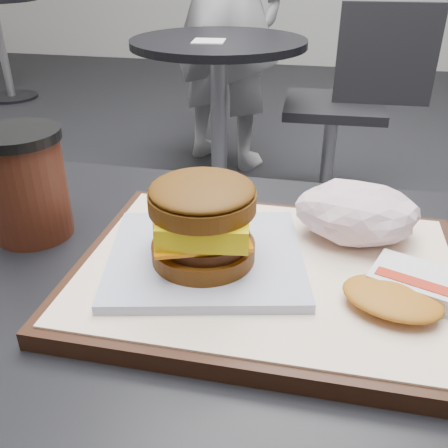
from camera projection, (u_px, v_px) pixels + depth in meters
customer_table at (207, 432)px, 0.56m from camera, size 0.80×0.60×0.77m
serving_tray at (268, 274)px, 0.50m from camera, size 0.38×0.28×0.02m
breakfast_sandwich at (204, 230)px, 0.47m from camera, size 0.22×0.21×0.09m
hash_brown at (409, 290)px, 0.44m from camera, size 0.13×0.11×0.02m
crumpled_wrapper at (357, 212)px, 0.53m from camera, size 0.13×0.10×0.06m
coffee_cup at (25, 180)px, 0.56m from camera, size 0.09×0.09×0.13m
neighbor_table at (219, 90)px, 2.05m from camera, size 0.70×0.70×0.75m
napkin at (209, 41)px, 1.89m from camera, size 0.13×0.13×0.00m
neighbor_chair at (351, 95)px, 2.13m from camera, size 0.61×0.44×0.88m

